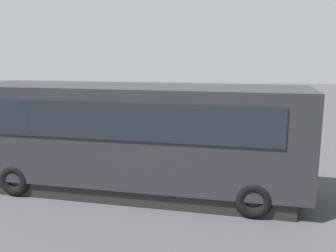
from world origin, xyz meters
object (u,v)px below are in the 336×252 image
object	(u,v)px
tour_bus	(137,139)
spectator_far_left	(197,141)
parked_motorcycle_silver	(98,156)
stunt_motorcycle	(167,118)
spectator_centre	(131,138)
traffic_cone	(223,138)
spectator_left	(169,138)

from	to	relation	value
tour_bus	spectator_far_left	world-z (taller)	tour_bus
parked_motorcycle_silver	stunt_motorcycle	world-z (taller)	stunt_motorcycle
stunt_motorcycle	spectator_far_left	bearing A→B (deg)	111.76
tour_bus	stunt_motorcycle	distance (m)	7.74
tour_bus	stunt_motorcycle	bearing A→B (deg)	-87.23
spectator_centre	traffic_cone	world-z (taller)	spectator_centre
tour_bus	traffic_cone	distance (m)	7.08
spectator_far_left	spectator_centre	xyz separation A→B (m)	(2.50, 0.17, 0.09)
traffic_cone	spectator_left	bearing A→B (deg)	59.59
spectator_left	traffic_cone	distance (m)	4.03
spectator_left	parked_motorcycle_silver	bearing A→B (deg)	24.47
spectator_far_left	spectator_centre	world-z (taller)	spectator_centre
stunt_motorcycle	traffic_cone	distance (m)	3.18
spectator_far_left	tour_bus	bearing A→B (deg)	59.96
parked_motorcycle_silver	spectator_far_left	bearing A→B (deg)	-167.23
spectator_left	parked_motorcycle_silver	xyz separation A→B (m)	(2.45, 1.12, -0.54)
spectator_far_left	spectator_left	bearing A→B (deg)	-15.28
spectator_centre	stunt_motorcycle	bearing A→B (deg)	-95.92
spectator_centre	parked_motorcycle_silver	bearing A→B (deg)	30.90
spectator_far_left	spectator_left	distance (m)	1.16
spectator_far_left	traffic_cone	size ratio (longest dim) A/B	2.64
traffic_cone	stunt_motorcycle	bearing A→B (deg)	-23.05
tour_bus	spectator_far_left	distance (m)	3.26
spectator_far_left	traffic_cone	xyz separation A→B (m)	(-0.89, -3.72, -0.69)
parked_motorcycle_silver	traffic_cone	world-z (taller)	parked_motorcycle_silver
spectator_left	tour_bus	bearing A→B (deg)	81.15
spectator_centre	parked_motorcycle_silver	world-z (taller)	spectator_centre
tour_bus	parked_motorcycle_silver	bearing A→B (deg)	-44.77
parked_motorcycle_silver	traffic_cone	xyz separation A→B (m)	(-4.46, -4.53, -0.18)
spectator_left	parked_motorcycle_silver	world-z (taller)	spectator_left
parked_motorcycle_silver	traffic_cone	size ratio (longest dim) A/B	3.25
spectator_centre	parked_motorcycle_silver	xyz separation A→B (m)	(1.07, 0.64, -0.60)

